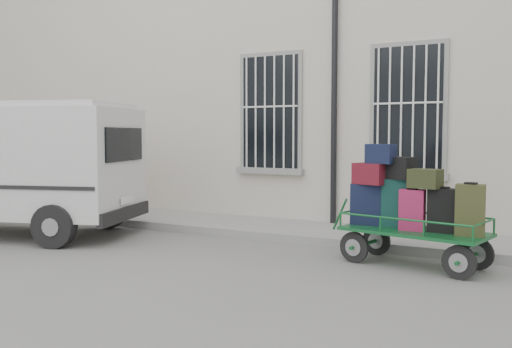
{
  "coord_description": "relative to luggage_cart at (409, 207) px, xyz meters",
  "views": [
    {
      "loc": [
        4.73,
        -7.12,
        1.82
      ],
      "look_at": [
        0.34,
        1.0,
        1.17
      ],
      "focal_mm": 40.0,
      "sensor_mm": 36.0,
      "label": 1
    }
  ],
  "objects": [
    {
      "name": "ground",
      "position": [
        -2.88,
        -0.75,
        -0.82
      ],
      "size": [
        80.0,
        80.0,
        0.0
      ],
      "primitive_type": "plane",
      "color": "slate",
      "rests_on": "ground"
    },
    {
      "name": "building",
      "position": [
        -2.88,
        4.74,
        2.18
      ],
      "size": [
        24.0,
        5.15,
        6.0
      ],
      "color": "beige",
      "rests_on": "ground"
    },
    {
      "name": "sidewalk",
      "position": [
        -2.88,
        1.45,
        -0.74
      ],
      "size": [
        24.0,
        1.7,
        0.15
      ],
      "primitive_type": "cube",
      "color": "gray",
      "rests_on": "ground"
    },
    {
      "name": "luggage_cart",
      "position": [
        0.0,
        0.0,
        0.0
      ],
      "size": [
        2.33,
        1.24,
        1.68
      ],
      "rotation": [
        0.0,
        0.0,
        -0.2
      ],
      "color": "black",
      "rests_on": "ground"
    },
    {
      "name": "van",
      "position": [
        -6.99,
        -1.03,
        0.54
      ],
      "size": [
        5.03,
        3.25,
        2.36
      ],
      "rotation": [
        0.0,
        0.0,
        0.3
      ],
      "color": "silver",
      "rests_on": "ground"
    }
  ]
}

